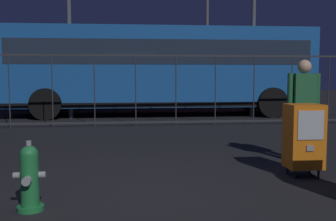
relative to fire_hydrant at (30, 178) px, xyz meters
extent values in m
plane|color=black|center=(1.35, 0.45, -0.35)|extent=(60.00, 60.00, 0.00)
cylinder|color=#1E7238|center=(0.00, 0.00, -0.33)|extent=(0.28, 0.28, 0.05)
cylinder|color=#1E7238|center=(0.00, 0.00, -0.03)|extent=(0.19, 0.19, 0.55)
sphere|color=#1E7238|center=(0.00, 0.00, 0.25)|extent=(0.19, 0.19, 0.19)
cylinder|color=gray|center=(0.00, 0.00, 0.37)|extent=(0.06, 0.06, 0.05)
cylinder|color=gray|center=(0.00, -0.13, 0.00)|extent=(0.09, 0.08, 0.09)
cylinder|color=gray|center=(-0.13, 0.00, 0.03)|extent=(0.07, 0.07, 0.07)
cylinder|color=gray|center=(0.13, 0.00, 0.03)|extent=(0.07, 0.07, 0.07)
cylinder|color=black|center=(3.34, 0.95, -0.29)|extent=(0.04, 0.04, 0.12)
cylinder|color=black|center=(3.68, 0.95, -0.29)|extent=(0.04, 0.04, 0.12)
cylinder|color=black|center=(3.34, 1.23, -0.29)|extent=(0.04, 0.04, 0.12)
cylinder|color=black|center=(3.68, 1.23, -0.29)|extent=(0.04, 0.04, 0.12)
cube|color=orange|center=(3.51, 1.09, 0.22)|extent=(0.48, 0.40, 0.90)
cube|color=#B2B7BF|center=(3.51, 0.88, 0.40)|extent=(0.36, 0.01, 0.40)
cube|color=gray|center=(3.51, 0.88, 0.08)|extent=(0.10, 0.02, 0.08)
cylinder|color=#382D51|center=(3.81, 1.97, 0.07)|extent=(0.14, 0.14, 0.85)
cylinder|color=#382D51|center=(3.99, 1.97, 0.07)|extent=(0.14, 0.14, 0.85)
cube|color=#1E5933|center=(3.90, 1.97, 0.80)|extent=(0.36, 0.20, 0.60)
sphere|color=tan|center=(3.90, 1.97, 1.21)|extent=(0.22, 0.22, 0.22)
cylinder|color=#1E5933|center=(3.67, 1.97, 0.83)|extent=(0.09, 0.09, 0.55)
cylinder|color=#1E5933|center=(4.13, 1.97, 0.83)|extent=(0.09, 0.09, 0.55)
cube|color=#2D2D33|center=(1.35, 6.97, 1.60)|extent=(18.00, 0.04, 0.05)
cube|color=#2D2D33|center=(1.35, 6.97, -0.25)|extent=(18.00, 0.04, 0.05)
cylinder|color=#2D2D33|center=(-2.02, 6.97, 0.65)|extent=(0.03, 0.03, 2.00)
cylinder|color=#2D2D33|center=(-0.90, 6.97, 0.65)|extent=(0.03, 0.03, 2.00)
cylinder|color=#2D2D33|center=(0.23, 6.97, 0.65)|extent=(0.03, 0.03, 2.00)
cylinder|color=#2D2D33|center=(1.35, 6.97, 0.65)|extent=(0.03, 0.03, 2.00)
cylinder|color=#2D2D33|center=(2.48, 6.97, 0.65)|extent=(0.03, 0.03, 2.00)
cylinder|color=#2D2D33|center=(3.60, 6.97, 0.65)|extent=(0.03, 0.03, 2.00)
cylinder|color=#2D2D33|center=(4.73, 6.97, 0.65)|extent=(0.03, 0.03, 2.00)
cylinder|color=#2D2D33|center=(5.85, 6.97, 0.65)|extent=(0.03, 0.03, 2.00)
cylinder|color=#2D2D33|center=(6.98, 6.97, 0.65)|extent=(0.03, 0.03, 2.00)
cube|color=#19519E|center=(2.27, 9.97, 1.32)|extent=(10.52, 2.60, 2.65)
cube|color=#1E2838|center=(2.27, 9.97, 1.80)|extent=(9.89, 2.62, 0.80)
cube|color=black|center=(2.27, 9.97, 0.10)|extent=(10.31, 2.61, 0.16)
cylinder|color=black|center=(5.94, 8.68, 0.15)|extent=(1.00, 0.29, 1.00)
cylinder|color=black|center=(5.96, 11.18, 0.15)|extent=(1.00, 0.29, 1.00)
cylinder|color=black|center=(-1.41, 8.76, 0.15)|extent=(1.00, 0.29, 1.00)
cylinder|color=black|center=(-1.39, 11.26, 0.15)|extent=(1.00, 0.29, 1.00)
cube|color=red|center=(1.34, 14.13, 1.32)|extent=(10.67, 3.34, 2.65)
cube|color=#1E2838|center=(1.34, 14.13, 1.80)|extent=(10.04, 3.31, 0.80)
cube|color=black|center=(1.34, 14.13, 0.10)|extent=(10.46, 3.34, 0.16)
cylinder|color=black|center=(5.11, 13.18, 0.15)|extent=(1.02, 0.36, 1.00)
cylinder|color=black|center=(4.91, 15.68, 0.15)|extent=(1.02, 0.36, 1.00)
cylinder|color=black|center=(-2.22, 12.59, 0.15)|extent=(1.02, 0.36, 1.00)
cylinder|color=black|center=(-2.42, 15.08, 0.15)|extent=(1.02, 0.36, 1.00)
cylinder|color=#4C4F54|center=(5.37, 9.09, 3.12)|extent=(0.14, 0.14, 6.94)
cylinder|color=#4C4F54|center=(4.95, 14.58, 2.99)|extent=(0.14, 0.14, 6.68)
cylinder|color=#4C4F54|center=(-0.69, 9.20, 2.67)|extent=(0.14, 0.14, 6.05)
camera|label=1|loc=(0.98, -4.34, 1.09)|focal=43.65mm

